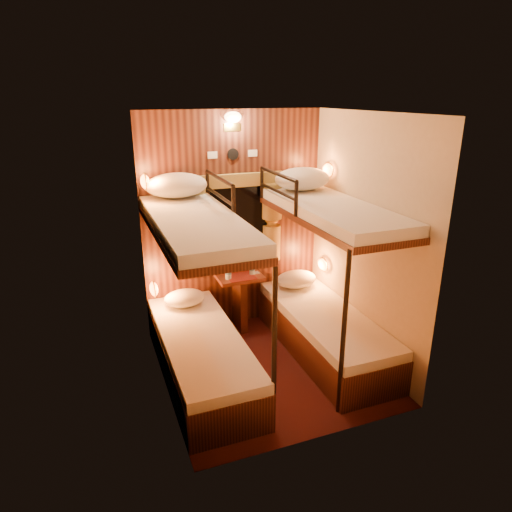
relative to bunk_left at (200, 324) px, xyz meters
name	(u,v)px	position (x,y,z in m)	size (l,w,h in m)	color
floor	(268,367)	(0.65, -0.07, -0.56)	(2.10, 2.10, 0.00)	#370F0F
ceiling	(271,113)	(0.65, -0.07, 1.84)	(2.10, 2.10, 0.00)	silver
wall_back	(233,223)	(0.65, 0.98, 0.64)	(2.40, 2.40, 0.00)	#C6B293
wall_front	(327,298)	(0.65, -1.12, 0.64)	(2.40, 2.40, 0.00)	#C6B293
wall_left	(158,266)	(-0.35, -0.07, 0.64)	(2.40, 2.40, 0.00)	#C6B293
wall_right	(364,240)	(1.65, -0.07, 0.64)	(2.40, 2.40, 0.00)	#C6B293
back_panel	(233,223)	(0.65, 0.97, 0.64)	(2.00, 0.03, 2.40)	black
bunk_left	(200,324)	(0.00, 0.00, 0.00)	(0.72, 1.90, 1.82)	black
bunk_right	(326,302)	(1.30, 0.00, 0.00)	(0.72, 1.90, 1.82)	black
window	(234,226)	(0.65, 0.94, 0.62)	(1.00, 0.12, 0.79)	black
curtains	(235,219)	(0.65, 0.90, 0.71)	(1.10, 0.22, 1.00)	olive
back_fixtures	(233,125)	(0.65, 0.93, 1.69)	(0.54, 0.09, 0.48)	black
reading_lamps	(244,228)	(0.65, 0.63, 0.68)	(2.00, 0.20, 1.25)	orange
table	(240,295)	(0.65, 0.78, -0.14)	(0.50, 0.34, 0.66)	maroon
bottle_left	(228,270)	(0.50, 0.73, 0.20)	(0.07, 0.07, 0.25)	#99BFE5
bottle_right	(252,266)	(0.79, 0.76, 0.19)	(0.06, 0.06, 0.22)	#99BFE5
sachet_a	(255,273)	(0.83, 0.78, 0.09)	(0.09, 0.06, 0.01)	silver
sachet_b	(243,271)	(0.72, 0.88, 0.09)	(0.07, 0.05, 0.00)	silver
pillow_lower_left	(185,298)	(0.00, 0.65, -0.02)	(0.43, 0.31, 0.17)	silver
pillow_lower_right	(296,279)	(1.30, 0.68, -0.01)	(0.47, 0.33, 0.18)	silver
pillow_upper_left	(176,185)	(0.00, 0.73, 1.15)	(0.60, 0.43, 0.24)	silver
pillow_upper_right	(302,179)	(1.30, 0.62, 1.15)	(0.60, 0.43, 0.24)	silver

